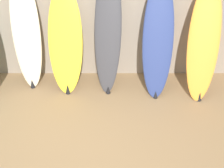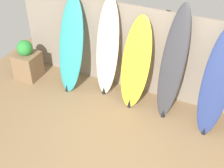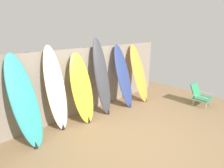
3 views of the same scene
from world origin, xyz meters
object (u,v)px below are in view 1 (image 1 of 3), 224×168
(surfboard_yellow_2, at_px, (65,42))
(surfboard_orange_5, at_px, (203,43))
(surfboard_charcoal_3, at_px, (107,32))
(surfboard_navy_4, at_px, (157,40))
(surfboard_cream_1, at_px, (25,33))

(surfboard_yellow_2, xyz_separation_m, surfboard_orange_5, (2.16, -0.09, 0.04))
(surfboard_charcoal_3, height_order, surfboard_navy_4, surfboard_charcoal_3)
(surfboard_cream_1, xyz_separation_m, surfboard_yellow_2, (0.63, -0.11, -0.11))
(surfboard_cream_1, bearing_deg, surfboard_charcoal_3, -3.90)
(surfboard_cream_1, xyz_separation_m, surfboard_orange_5, (2.78, -0.20, -0.07))
(surfboard_cream_1, distance_m, surfboard_charcoal_3, 1.30)
(surfboard_cream_1, height_order, surfboard_orange_5, surfboard_cream_1)
(surfboard_navy_4, xyz_separation_m, surfboard_orange_5, (0.71, -0.03, -0.02))
(surfboard_charcoal_3, height_order, surfboard_orange_5, surfboard_charcoal_3)
(surfboard_charcoal_3, bearing_deg, surfboard_orange_5, -4.41)
(surfboard_charcoal_3, xyz_separation_m, surfboard_orange_5, (1.48, -0.11, -0.13))
(surfboard_charcoal_3, xyz_separation_m, surfboard_navy_4, (0.78, -0.08, -0.11))
(surfboard_cream_1, xyz_separation_m, surfboard_charcoal_3, (1.30, -0.09, 0.06))
(surfboard_yellow_2, xyz_separation_m, surfboard_charcoal_3, (0.67, 0.02, 0.17))
(surfboard_yellow_2, bearing_deg, surfboard_charcoal_3, 2.03)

